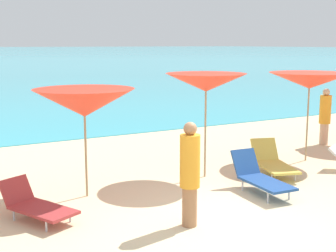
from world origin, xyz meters
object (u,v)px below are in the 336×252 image
(umbrella_3, at_px, (84,103))
(lounge_chair_4, at_px, (36,205))
(beachgoer_0, at_px, (190,172))
(umbrella_5, at_px, (310,81))
(lounge_chair_9, at_px, (260,177))
(beachgoer_1, at_px, (325,115))
(lounge_chair_2, at_px, (273,162))
(umbrella_4, at_px, (206,83))

(umbrella_3, distance_m, lounge_chair_4, 2.12)
(lounge_chair_4, relative_size, beachgoer_0, 0.89)
(umbrella_5, height_order, lounge_chair_9, umbrella_5)
(beachgoer_1, bearing_deg, lounge_chair_9, 176.73)
(lounge_chair_2, bearing_deg, umbrella_5, 38.08)
(lounge_chair_2, distance_m, beachgoer_1, 3.95)
(lounge_chair_2, xyz_separation_m, beachgoer_1, (3.50, 1.73, 0.58))
(lounge_chair_9, distance_m, beachgoer_1, 5.35)
(lounge_chair_4, bearing_deg, beachgoer_1, -12.77)
(beachgoer_1, bearing_deg, beachgoer_0, 174.05)
(beachgoer_1, bearing_deg, lounge_chair_2, 173.50)
(umbrella_4, xyz_separation_m, lounge_chair_4, (-3.97, -0.80, -1.85))
(umbrella_5, height_order, beachgoer_0, umbrella_5)
(umbrella_3, height_order, lounge_chair_2, umbrella_3)
(umbrella_3, height_order, umbrella_5, umbrella_5)
(lounge_chair_2, distance_m, beachgoer_0, 3.75)
(umbrella_4, height_order, beachgoer_1, umbrella_4)
(lounge_chair_2, xyz_separation_m, lounge_chair_4, (-5.42, -0.19, -0.03))
(beachgoer_0, xyz_separation_m, beachgoer_1, (6.79, 3.43, -0.04))
(umbrella_4, height_order, lounge_chair_4, umbrella_4)
(umbrella_3, relative_size, umbrella_5, 0.94)
(umbrella_4, bearing_deg, umbrella_3, -179.49)
(beachgoer_0, bearing_deg, umbrella_3, -20.68)
(lounge_chair_2, height_order, lounge_chair_4, lounge_chair_2)
(lounge_chair_4, distance_m, lounge_chair_9, 4.35)
(lounge_chair_4, height_order, beachgoer_0, beachgoer_0)
(umbrella_5, height_order, beachgoer_1, umbrella_5)
(umbrella_5, distance_m, beachgoer_0, 5.54)
(lounge_chair_4, bearing_deg, umbrella_5, -18.60)
(umbrella_4, xyz_separation_m, umbrella_5, (3.09, -0.02, -0.07))
(lounge_chair_4, bearing_deg, umbrella_4, -13.53)
(umbrella_3, bearing_deg, lounge_chair_2, -7.82)
(lounge_chair_2, relative_size, beachgoer_1, 0.97)
(umbrella_5, relative_size, beachgoer_1, 1.35)
(umbrella_5, relative_size, lounge_chair_4, 1.46)
(umbrella_4, distance_m, lounge_chair_4, 4.45)
(umbrella_5, relative_size, lounge_chair_2, 1.40)
(lounge_chair_9, bearing_deg, umbrella_3, 158.96)
(lounge_chair_2, distance_m, lounge_chair_4, 5.42)
(umbrella_3, relative_size, lounge_chair_4, 1.37)
(umbrella_3, bearing_deg, umbrella_4, 0.51)
(lounge_chair_2, relative_size, lounge_chair_4, 1.04)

